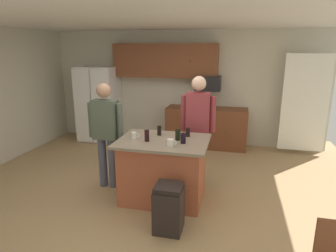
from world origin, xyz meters
TOP-DOWN VIEW (x-y plane):
  - floor at (0.00, 0.00)m, footprint 7.04×7.04m
  - ceiling at (0.00, 0.00)m, footprint 7.04×7.04m
  - back_wall at (0.00, 2.80)m, footprint 6.40×0.10m
  - french_door_window_panel at (2.60, 2.40)m, footprint 0.90×0.06m
  - cabinet_run_upper at (-0.40, 2.60)m, footprint 2.40×0.38m
  - cabinet_run_lower at (0.60, 2.48)m, footprint 1.80×0.63m
  - refrigerator at (-2.00, 2.38)m, footprint 0.91×0.76m
  - microwave_over_range at (0.60, 2.50)m, footprint 0.56×0.40m
  - kitchen_island at (0.25, -0.11)m, footprint 1.29×0.96m
  - person_guest_by_door at (0.64, 0.65)m, footprint 0.57×0.23m
  - person_host_foreground at (-0.72, 0.07)m, footprint 0.57×0.22m
  - glass_short_whisky at (0.56, 0.14)m, footprint 0.06×0.06m
  - tumbler_amber at (0.04, -0.22)m, footprint 0.07×0.07m
  - mug_blue_stoneware at (0.42, -0.35)m, footprint 0.13×0.09m
  - glass_dark_ale at (0.45, -0.07)m, footprint 0.07×0.07m
  - glass_stout_tall at (0.13, 0.10)m, footprint 0.06×0.06m
  - glass_pilsner at (0.56, -0.19)m, footprint 0.07×0.07m
  - mug_ceramic_white at (-0.17, -0.15)m, footprint 0.12×0.08m
  - trash_bin at (0.51, -0.87)m, footprint 0.34×0.34m

SIDE VIEW (x-z plane):
  - floor at x=0.00m, z-range 0.00..0.00m
  - trash_bin at x=0.51m, z-range 0.00..0.61m
  - cabinet_run_lower at x=0.60m, z-range 0.00..0.90m
  - kitchen_island at x=0.25m, z-range 0.01..0.93m
  - refrigerator at x=-2.00m, z-range 0.00..1.78m
  - mug_ceramic_white at x=-0.17m, z-range 0.92..1.02m
  - mug_blue_stoneware at x=0.42m, z-range 0.92..1.02m
  - person_host_foreground at x=-0.72m, z-range 0.13..1.82m
  - glass_short_whisky at x=0.56m, z-range 0.92..1.05m
  - glass_pilsner at x=0.56m, z-range 0.92..1.06m
  - glass_stout_tall at x=0.13m, z-range 0.92..1.06m
  - glass_dark_ale at x=0.45m, z-range 0.92..1.08m
  - tumbler_amber at x=0.04m, z-range 0.92..1.08m
  - person_guest_by_door at x=0.64m, z-range 0.15..1.92m
  - french_door_window_panel at x=2.60m, z-range 0.10..2.10m
  - back_wall at x=0.00m, z-range 0.00..2.60m
  - microwave_over_range at x=0.60m, z-range 1.29..1.61m
  - cabinet_run_upper at x=-0.40m, z-range 1.55..2.30m
  - ceiling at x=0.00m, z-range 2.60..2.60m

